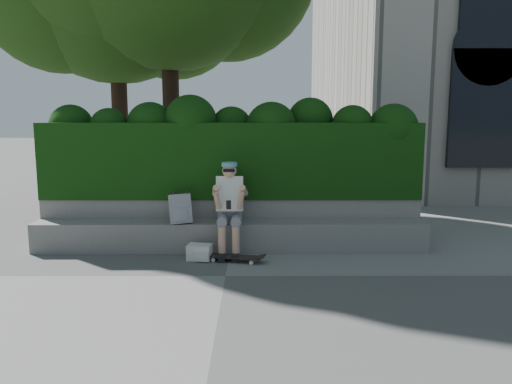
{
  "coord_description": "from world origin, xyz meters",
  "views": [
    {
      "loc": [
        0.37,
        -6.23,
        2.07
      ],
      "look_at": [
        0.4,
        1.0,
        0.95
      ],
      "focal_mm": 35.0,
      "sensor_mm": 36.0,
      "label": 1
    }
  ],
  "objects_px": {
    "backpack_plaid": "(180,209)",
    "person": "(230,204)",
    "backpack_ground": "(200,252)",
    "skateboard": "(234,257)"
  },
  "relations": [
    {
      "from": "backpack_plaid",
      "to": "person",
      "type": "bearing_deg",
      "value": -33.81
    },
    {
      "from": "person",
      "to": "backpack_ground",
      "type": "distance_m",
      "value": 0.83
    },
    {
      "from": "person",
      "to": "backpack_plaid",
      "type": "bearing_deg",
      "value": 173.77
    },
    {
      "from": "skateboard",
      "to": "backpack_ground",
      "type": "xyz_separation_m",
      "value": [
        -0.5,
        0.1,
        0.04
      ]
    },
    {
      "from": "backpack_plaid",
      "to": "backpack_ground",
      "type": "xyz_separation_m",
      "value": [
        0.32,
        -0.4,
        -0.56
      ]
    },
    {
      "from": "backpack_ground",
      "to": "skateboard",
      "type": "bearing_deg",
      "value": -2.62
    },
    {
      "from": "person",
      "to": "backpack_plaid",
      "type": "relative_size",
      "value": 3.13
    },
    {
      "from": "backpack_ground",
      "to": "backpack_plaid",
      "type": "bearing_deg",
      "value": 138.46
    },
    {
      "from": "person",
      "to": "backpack_plaid",
      "type": "xyz_separation_m",
      "value": [
        -0.75,
        0.08,
        -0.08
      ]
    },
    {
      "from": "skateboard",
      "to": "backpack_ground",
      "type": "height_order",
      "value": "backpack_ground"
    }
  ]
}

